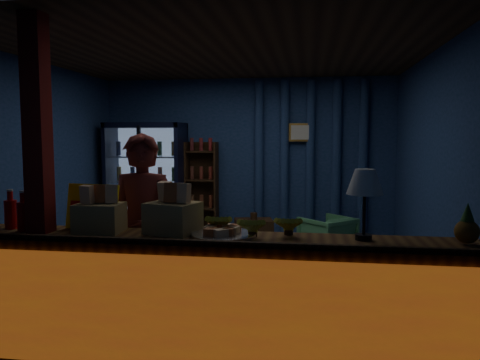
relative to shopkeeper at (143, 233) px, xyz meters
The scene contains 19 objects.
ground 1.70m from the shopkeeper, 73.68° to the left, with size 4.60×4.60×0.00m, color #515154.
room_walls 1.63m from the shopkeeper, 73.68° to the left, with size 4.60×4.60×4.60m.
counter 0.75m from the shopkeeper, 50.50° to the right, with size 4.40×0.57×0.99m.
support_post 0.92m from the shopkeeper, 142.39° to the right, with size 0.16×0.16×2.60m, color maroon.
beverage_cooler 3.52m from the shopkeeper, 108.88° to the left, with size 1.20×0.62×1.90m.
bottle_shelf 3.48m from the shopkeeper, 94.74° to the left, with size 0.50×0.28×1.60m.
curtain_folds 3.85m from the shopkeeper, 68.30° to the left, with size 1.74×0.14×2.50m.
framed_picture 3.83m from the shopkeeper, 70.19° to the left, with size 0.36×0.04×0.28m.
shopkeeper is the anchor object (origin of this frame).
green_chair 3.29m from the shopkeeper, 59.18° to the left, with size 0.62×0.63×0.58m, color #50A062.
side_table 3.00m from the shopkeeper, 77.94° to the left, with size 0.61×0.50×0.59m.
yellow_sign 0.52m from the shopkeeper, 131.83° to the right, with size 0.46×0.16×0.36m.
soda_bottles 0.92m from the shopkeeper, 151.92° to the right, with size 0.42×0.18×0.32m.
snack_box_left 0.58m from the shopkeeper, 44.97° to the right, with size 0.44×0.39×0.39m.
snack_box_centre 0.51m from the shopkeeper, 114.80° to the right, with size 0.36×0.30×0.36m.
pastry_tray 0.91m from the shopkeeper, 30.11° to the right, with size 0.48×0.48×0.08m.
banana_bunches 1.08m from the shopkeeper, 20.80° to the right, with size 0.75×0.29×0.16m.
table_lamp 1.90m from the shopkeeper, 12.82° to the right, with size 0.26×0.26×0.51m.
pineapple 2.51m from the shopkeeper, 10.55° to the right, with size 0.16×0.16×0.28m.
Camera 1 is at (0.98, -5.18, 1.68)m, focal length 35.00 mm.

